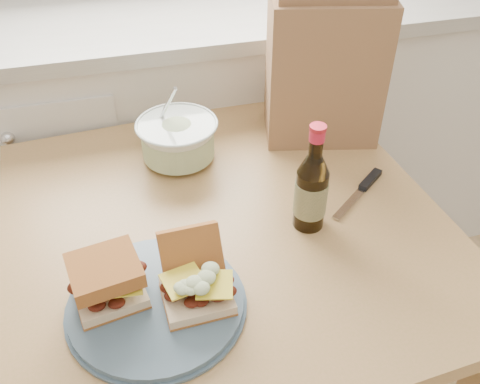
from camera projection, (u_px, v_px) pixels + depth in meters
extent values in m
cube|color=white|center=(187.00, 141.00, 1.88)|extent=(2.40, 0.60, 0.90)
cube|color=beige|center=(177.00, 9.00, 1.58)|extent=(2.50, 0.64, 0.04)
cube|color=tan|center=(227.00, 228.00, 1.13)|extent=(0.96, 0.96, 0.04)
cube|color=tan|center=(57.00, 264.00, 1.56)|extent=(0.06, 0.06, 0.71)
cube|color=tan|center=(307.00, 205.00, 1.76)|extent=(0.06, 0.06, 0.71)
cylinder|color=#4A6277|center=(156.00, 304.00, 0.94)|extent=(0.31, 0.31, 0.02)
cube|color=beige|center=(110.00, 293.00, 0.93)|extent=(0.13, 0.12, 0.02)
cube|color=yellow|center=(107.00, 279.00, 0.90)|extent=(0.08, 0.08, 0.00)
cube|color=#AB5B2D|center=(104.00, 270.00, 0.89)|extent=(0.13, 0.12, 0.03)
cube|color=beige|center=(197.00, 296.00, 0.92)|extent=(0.12, 0.11, 0.02)
cube|color=yellow|center=(196.00, 282.00, 0.90)|extent=(0.07, 0.07, 0.00)
cube|color=#AB5B2D|center=(191.00, 254.00, 0.95)|extent=(0.11, 0.08, 0.10)
cone|color=silver|center=(178.00, 142.00, 1.26)|extent=(0.19, 0.19, 0.10)
cylinder|color=beige|center=(178.00, 143.00, 1.26)|extent=(0.17, 0.17, 0.06)
torus|color=silver|center=(176.00, 124.00, 1.23)|extent=(0.19, 0.19, 0.01)
cylinder|color=silver|center=(166.00, 108.00, 1.23)|extent=(0.06, 0.07, 0.13)
cylinder|color=black|center=(310.00, 199.00, 1.07)|extent=(0.06, 0.06, 0.13)
cone|color=black|center=(314.00, 164.00, 1.01)|extent=(0.06, 0.06, 0.04)
cylinder|color=black|center=(316.00, 143.00, 0.98)|extent=(0.03, 0.03, 0.06)
cylinder|color=red|center=(317.00, 135.00, 0.97)|extent=(0.03, 0.03, 0.02)
cylinder|color=#B12032|center=(318.00, 128.00, 0.96)|extent=(0.03, 0.03, 0.01)
cylinder|color=#364120|center=(311.00, 197.00, 1.07)|extent=(0.07, 0.07, 0.08)
cube|color=silver|center=(351.00, 201.00, 1.16)|extent=(0.12, 0.10, 0.00)
cube|color=black|center=(370.00, 180.00, 1.21)|extent=(0.08, 0.07, 0.01)
cube|color=#976849|center=(324.00, 68.00, 1.27)|extent=(0.30, 0.23, 0.35)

